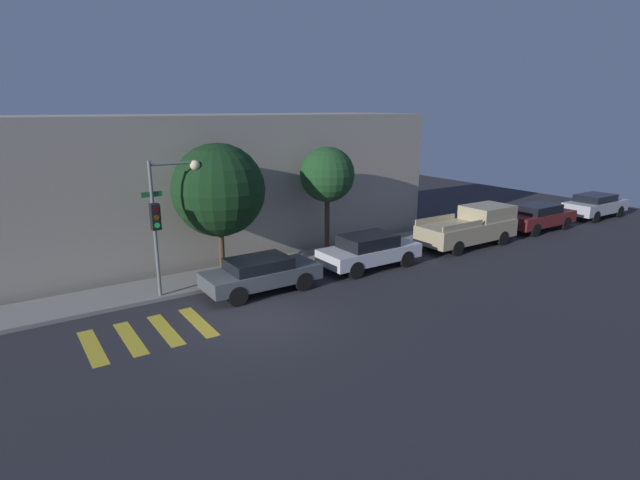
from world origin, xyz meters
TOP-DOWN VIEW (x-y plane):
  - ground_plane at (0.00, 0.00)m, footprint 60.00×60.00m
  - sidewalk at (0.00, 4.35)m, footprint 26.00×2.30m
  - building_row at (0.00, 8.90)m, footprint 26.00×6.00m
  - crosswalk at (-3.18, 0.80)m, footprint 3.59×2.60m
  - traffic_light_pole at (-1.62, 3.37)m, footprint 2.11×0.56m
  - sedan_near_corner at (1.34, 2.10)m, footprint 4.32×1.78m
  - sedan_middle at (6.47, 2.10)m, footprint 4.40×1.84m
  - pickup_truck at (12.96, 2.10)m, footprint 5.33×1.97m
  - sedan_far_end at (18.55, 2.10)m, footprint 4.61×1.78m
  - sedan_tail_of_row at (24.44, 2.10)m, footprint 4.50×1.84m
  - tree_near_corner at (0.76, 4.32)m, footprint 3.59×3.59m
  - tree_midblock at (5.83, 4.32)m, footprint 2.41×2.41m

SIDE VIEW (x-z plane):
  - ground_plane at x=0.00m, z-range 0.00..0.00m
  - crosswalk at x=-3.18m, z-range 0.00..0.00m
  - sidewalk at x=0.00m, z-range 0.00..0.14m
  - sedan_near_corner at x=1.34m, z-range 0.07..1.38m
  - sedan_middle at x=6.47m, z-range 0.05..1.51m
  - sedan_far_end at x=18.55m, z-range 0.06..1.52m
  - sedan_tail_of_row at x=24.44m, z-range 0.06..1.53m
  - pickup_truck at x=12.96m, z-range 0.01..1.90m
  - building_row at x=0.00m, z-range 0.00..6.32m
  - traffic_light_pole at x=-1.62m, z-range 0.85..5.77m
  - tree_near_corner at x=0.76m, z-range 0.88..6.24m
  - tree_midblock at x=5.83m, z-range 1.27..6.28m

